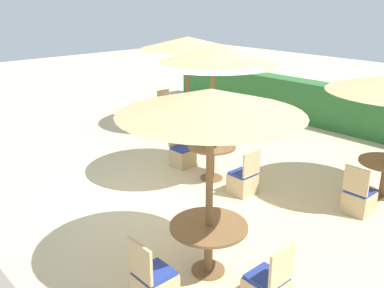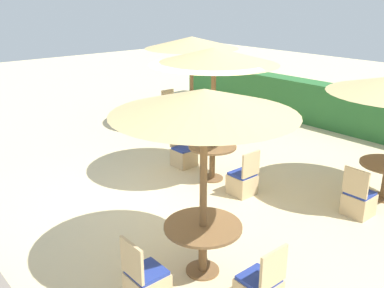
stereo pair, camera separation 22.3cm
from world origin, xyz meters
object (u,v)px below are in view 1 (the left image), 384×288
(patio_chair_back_left_south, at_px, (162,124))
(patio_chair_back_right_south, at_px, (359,199))
(patio_chair_center_east, at_px, (243,181))
(round_table_back_left, at_px, (188,108))
(parasol_front_right, at_px, (211,103))
(parasol_center, at_px, (213,57))
(patio_chair_back_left_west, at_px, (167,112))
(patio_chair_center_west, at_px, (182,155))
(patio_chair_front_right_south, at_px, (154,284))
(parasol_back_left, at_px, (188,43))
(round_table_front_right, at_px, (209,235))
(round_table_center, at_px, (212,153))

(patio_chair_back_left_south, relative_size, patio_chair_back_right_south, 1.00)
(patio_chair_center_east, bearing_deg, patio_chair_back_right_south, -63.84)
(round_table_back_left, xyz_separation_m, patio_chair_center_east, (4.10, -2.19, -0.31))
(parasol_front_right, relative_size, patio_chair_back_right_south, 2.84)
(parasol_center, bearing_deg, patio_chair_back_right_south, 17.42)
(patio_chair_back_left_west, xyz_separation_m, patio_chair_center_west, (3.19, -2.14, 0.00))
(round_table_back_left, xyz_separation_m, patio_chair_back_right_south, (6.02, -1.25, -0.31))
(patio_chair_front_right_south, distance_m, patio_chair_back_right_south, 4.21)
(patio_chair_back_left_west, relative_size, patio_chair_center_east, 1.00)
(parasol_front_right, height_order, patio_chair_back_left_west, parasol_front_right)
(round_table_back_left, distance_m, patio_chair_center_west, 3.07)
(parasol_back_left, height_order, patio_chair_center_east, parasol_back_left)
(parasol_back_left, height_order, round_table_back_left, parasol_back_left)
(patio_chair_front_right_south, height_order, patio_chair_center_east, same)
(round_table_back_left, relative_size, patio_chair_back_right_south, 1.06)
(patio_chair_back_left_west, distance_m, patio_chair_back_right_south, 7.12)
(parasol_center, xyz_separation_m, patio_chair_center_east, (0.93, -0.05, -2.33))
(patio_chair_back_left_west, bearing_deg, round_table_front_right, 55.25)
(parasol_back_left, distance_m, round_table_center, 4.26)
(patio_chair_front_right_south, relative_size, round_table_back_left, 0.94)
(patio_chair_front_right_south, distance_m, patio_chair_center_east, 3.49)
(patio_chair_back_left_south, bearing_deg, patio_chair_back_right_south, -2.98)
(round_table_center, xyz_separation_m, patio_chair_back_right_south, (2.85, 0.89, -0.32))
(patio_chair_back_left_west, bearing_deg, patio_chair_back_right_south, 79.80)
(parasol_back_left, height_order, patio_chair_center_west, parasol_back_left)
(round_table_center, bearing_deg, patio_chair_center_west, 179.07)
(round_table_front_right, bearing_deg, patio_chair_center_west, 144.41)
(parasol_front_right, distance_m, patio_chair_back_left_south, 6.90)
(parasol_back_left, distance_m, patio_chair_back_left_west, 2.40)
(patio_chair_center_east, bearing_deg, parasol_back_left, 61.90)
(parasol_front_right, xyz_separation_m, round_table_center, (-2.28, 2.31, -1.89))
(round_table_front_right, xyz_separation_m, patio_chair_back_left_west, (-6.44, 4.47, -0.33))
(round_table_center, xyz_separation_m, patio_chair_center_west, (-0.98, 0.02, -0.32))
(patio_chair_center_west, bearing_deg, patio_chair_center_east, 88.07)
(patio_chair_front_right_south, distance_m, round_table_center, 4.00)
(parasol_front_right, bearing_deg, patio_chair_back_left_west, 145.25)
(patio_chair_back_left_west, distance_m, parasol_center, 5.23)
(round_table_back_left, bearing_deg, patio_chair_back_right_south, -11.73)
(patio_chair_center_west, bearing_deg, parasol_front_right, 54.41)
(patio_chair_center_west, bearing_deg, round_table_front_right, 54.41)
(patio_chair_back_right_south, bearing_deg, round_table_front_right, -100.03)
(round_table_back_left, bearing_deg, parasol_back_left, 90.00)
(parasol_back_left, relative_size, patio_chair_back_right_south, 2.84)
(round_table_back_left, relative_size, patio_chair_back_left_south, 1.06)
(parasol_front_right, xyz_separation_m, patio_chair_center_east, (-1.35, 2.27, -2.20))
(parasol_front_right, height_order, patio_chair_back_right_south, parasol_front_right)
(parasol_front_right, distance_m, patio_chair_back_left_west, 8.14)
(patio_chair_front_right_south, height_order, patio_chair_center_west, same)
(patio_chair_back_left_south, bearing_deg, patio_chair_center_east, -16.83)
(patio_chair_front_right_south, height_order, parasol_center, parasol_center)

